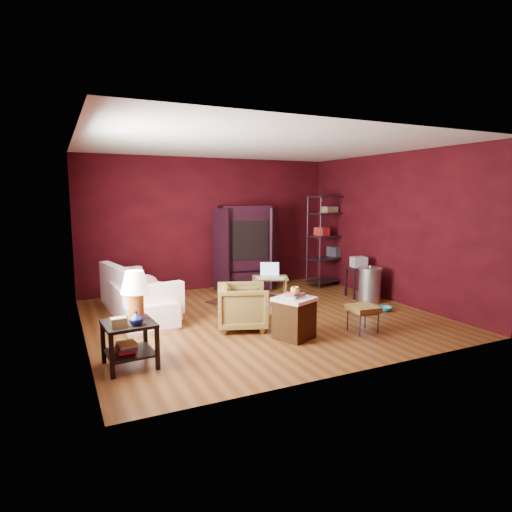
{
  "coord_description": "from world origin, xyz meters",
  "views": [
    {
      "loc": [
        -3.05,
        -6.23,
        2.02
      ],
      "look_at": [
        0.0,
        0.2,
        1.0
      ],
      "focal_mm": 30.0,
      "sensor_mm": 36.0,
      "label": 1
    }
  ],
  "objects_px": {
    "hamper": "(294,317)",
    "tv_armoire": "(245,246)",
    "laptop_desk": "(270,280)",
    "armchair": "(243,304)",
    "sofa": "(138,293)",
    "side_table": "(132,309)",
    "wire_shelving": "(329,237)"
  },
  "relations": [
    {
      "from": "sofa",
      "to": "tv_armoire",
      "type": "bearing_deg",
      "value": -68.15
    },
    {
      "from": "sofa",
      "to": "hamper",
      "type": "xyz_separation_m",
      "value": [
        1.8,
        -2.07,
        -0.1
      ]
    },
    {
      "from": "armchair",
      "to": "tv_armoire",
      "type": "relative_size",
      "value": 0.42
    },
    {
      "from": "side_table",
      "to": "wire_shelving",
      "type": "xyz_separation_m",
      "value": [
        4.78,
        2.83,
        0.42
      ]
    },
    {
      "from": "tv_armoire",
      "to": "wire_shelving",
      "type": "distance_m",
      "value": 1.93
    },
    {
      "from": "sofa",
      "to": "hamper",
      "type": "bearing_deg",
      "value": -142.18
    },
    {
      "from": "laptop_desk",
      "to": "wire_shelving",
      "type": "bearing_deg",
      "value": 53.02
    },
    {
      "from": "armchair",
      "to": "side_table",
      "type": "bearing_deg",
      "value": 132.48
    },
    {
      "from": "tv_armoire",
      "to": "wire_shelving",
      "type": "bearing_deg",
      "value": -1.76
    },
    {
      "from": "sofa",
      "to": "wire_shelving",
      "type": "xyz_separation_m",
      "value": [
        4.37,
        0.78,
        0.69
      ]
    },
    {
      "from": "laptop_desk",
      "to": "tv_armoire",
      "type": "distance_m",
      "value": 1.59
    },
    {
      "from": "side_table",
      "to": "wire_shelving",
      "type": "relative_size",
      "value": 0.56
    },
    {
      "from": "laptop_desk",
      "to": "armchair",
      "type": "bearing_deg",
      "value": -110.44
    },
    {
      "from": "wire_shelving",
      "to": "hamper",
      "type": "bearing_deg",
      "value": -142.99
    },
    {
      "from": "hamper",
      "to": "side_table",
      "type": "bearing_deg",
      "value": 179.53
    },
    {
      "from": "sofa",
      "to": "wire_shelving",
      "type": "bearing_deg",
      "value": -83.09
    },
    {
      "from": "armchair",
      "to": "hamper",
      "type": "bearing_deg",
      "value": -127.24
    },
    {
      "from": "wire_shelving",
      "to": "side_table",
      "type": "bearing_deg",
      "value": -160.33
    },
    {
      "from": "laptop_desk",
      "to": "hamper",
      "type": "bearing_deg",
      "value": -81.89
    },
    {
      "from": "sofa",
      "to": "wire_shelving",
      "type": "relative_size",
      "value": 1.04
    },
    {
      "from": "hamper",
      "to": "wire_shelving",
      "type": "xyz_separation_m",
      "value": [
        2.57,
        2.85,
        0.79
      ]
    },
    {
      "from": "armchair",
      "to": "tv_armoire",
      "type": "bearing_deg",
      "value": -4.69
    },
    {
      "from": "armchair",
      "to": "laptop_desk",
      "type": "height_order",
      "value": "laptop_desk"
    },
    {
      "from": "hamper",
      "to": "tv_armoire",
      "type": "height_order",
      "value": "tv_armoire"
    },
    {
      "from": "sofa",
      "to": "wire_shelving",
      "type": "distance_m",
      "value": 4.49
    },
    {
      "from": "armchair",
      "to": "tv_armoire",
      "type": "xyz_separation_m",
      "value": [
        1.15,
        2.49,
        0.56
      ]
    },
    {
      "from": "armchair",
      "to": "hamper",
      "type": "xyz_separation_m",
      "value": [
        0.47,
        -0.73,
        -0.06
      ]
    },
    {
      "from": "laptop_desk",
      "to": "sofa",
      "type": "bearing_deg",
      "value": -164.51
    },
    {
      "from": "hamper",
      "to": "laptop_desk",
      "type": "distance_m",
      "value": 1.79
    },
    {
      "from": "wire_shelving",
      "to": "sofa",
      "type": "bearing_deg",
      "value": 179.21
    },
    {
      "from": "armchair",
      "to": "laptop_desk",
      "type": "bearing_deg",
      "value": -24.57
    },
    {
      "from": "hamper",
      "to": "sofa",
      "type": "bearing_deg",
      "value": 131.08
    }
  ]
}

